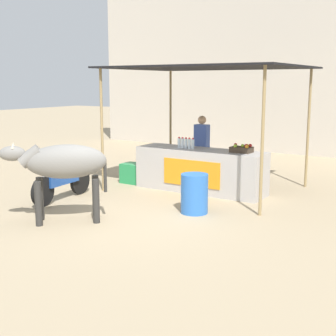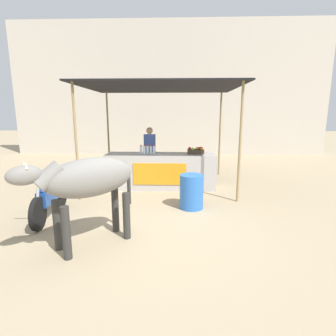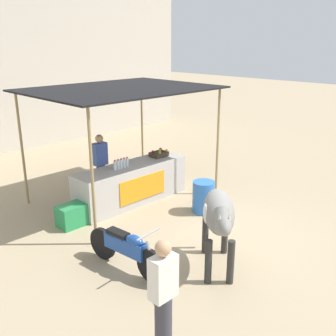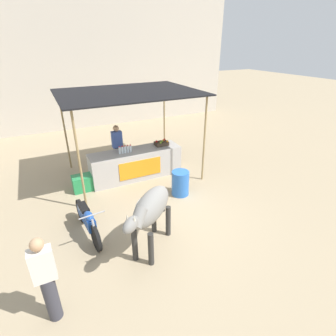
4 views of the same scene
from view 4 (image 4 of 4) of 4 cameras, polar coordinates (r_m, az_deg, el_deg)
The scene contains 12 objects.
ground_plane at distance 7.24m, azimuth -0.68°, elevation -9.15°, with size 60.00×60.00×0.00m, color tan.
building_wall_far at distance 14.59m, azimuth -17.54°, elevation 21.43°, with size 16.00×0.50×6.60m, color beige.
stall_counter at distance 8.77m, azimuth -6.97°, elevation 0.91°, with size 3.00×0.82×0.96m.
stall_awning at distance 8.39m, azimuth -8.53°, elevation 15.37°, with size 4.20×3.20×2.78m.
water_bottle_row at distance 8.40m, azimuth -9.32°, elevation 4.01°, with size 0.43×0.07×0.25m.
fruit_crate at distance 8.94m, azimuth -1.38°, elevation 5.44°, with size 0.44×0.32×0.18m.
vendor_behind_counter at distance 9.19m, azimuth -10.91°, elevation 4.32°, with size 0.34×0.22×1.65m.
cooler_box at distance 8.45m, azimuth -18.04°, elevation -3.13°, with size 0.60×0.44×0.48m, color #268C4C.
water_barrel at distance 7.76m, azimuth 2.69°, elevation -3.30°, with size 0.51×0.51×0.75m, color blue.
cow at distance 5.48m, azimuth -3.90°, elevation -8.93°, with size 1.58×1.50×1.44m.
motorcycle_parked at distance 6.47m, azimuth -17.16°, elevation -10.67°, with size 0.55×1.80×0.90m.
passerby_on_street at distance 4.76m, azimuth -24.93°, elevation -21.20°, with size 0.34×0.22×1.65m.
Camera 4 is at (-2.57, -5.34, 4.16)m, focal length 28.00 mm.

